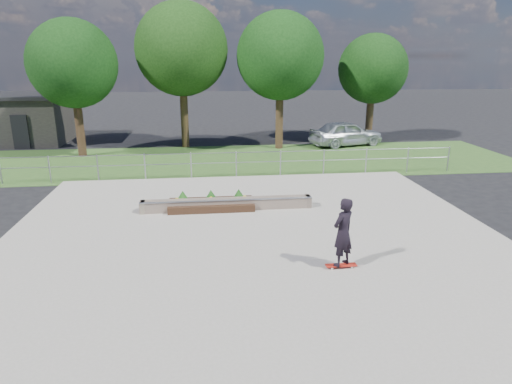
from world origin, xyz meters
TOP-DOWN VIEW (x-y plane):
  - ground at (0.00, 0.00)m, footprint 120.00×120.00m
  - grass_verge at (0.00, 11.00)m, footprint 30.00×8.00m
  - concrete_slab at (0.00, 0.00)m, footprint 15.00×15.00m
  - fence at (0.00, 7.50)m, footprint 20.06×0.06m
  - building at (-14.00, 18.00)m, footprint 8.40×5.40m
  - tree_far_left at (-8.00, 13.00)m, footprint 4.55×4.55m
  - tree_mid_left at (-2.50, 15.00)m, footprint 5.25×5.25m
  - tree_mid_right at (3.00, 14.00)m, footprint 4.90×4.90m
  - tree_far_right at (9.00, 15.50)m, footprint 4.20×4.20m
  - grind_ledge at (-0.67, 2.93)m, footprint 6.00×0.44m
  - planter_bed at (-1.21, 3.19)m, footprint 3.00×1.20m
  - skateboarder at (1.99, -2.01)m, footprint 0.80×0.72m
  - parked_car at (7.18, 14.39)m, footprint 4.79×2.89m

SIDE VIEW (x-z plane):
  - ground at x=0.00m, z-range 0.00..0.00m
  - grass_verge at x=0.00m, z-range 0.00..0.02m
  - concrete_slab at x=0.00m, z-range 0.00..0.06m
  - planter_bed at x=-1.21m, z-range -0.06..0.55m
  - grind_ledge at x=-0.67m, z-range 0.05..0.48m
  - parked_car at x=7.18m, z-range 0.00..1.52m
  - fence at x=0.00m, z-range 0.17..1.37m
  - skateboarder at x=1.99m, z-range 0.09..1.96m
  - building at x=-14.00m, z-range 0.01..3.01m
  - tree_far_right at x=9.00m, z-range 1.18..7.78m
  - tree_far_left at x=-8.00m, z-range 1.28..8.43m
  - tree_mid_right at x=3.00m, z-range 1.38..9.08m
  - tree_mid_left at x=-2.50m, z-range 1.48..9.73m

